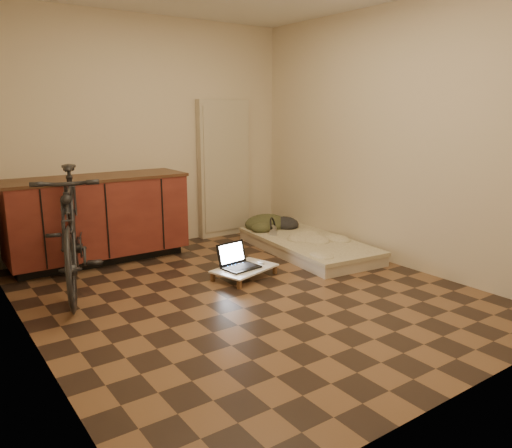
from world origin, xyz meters
TOP-DOWN VIEW (x-y plane):
  - room_shell at (0.00, 0.00)m, footprint 3.50×4.00m
  - cabinets at (-0.75, 1.70)m, footprint 1.84×0.62m
  - appliance_panel at (0.95, 1.94)m, footprint 0.70×0.10m
  - bicycle at (-1.20, 1.00)m, footprint 1.08×1.94m
  - futon at (1.30, 0.71)m, footprint 1.01×1.83m
  - clothing_pile at (1.31, 1.42)m, footprint 0.63×0.54m
  - headphones at (1.14, 1.15)m, footprint 0.35×0.35m
  - lap_desk at (0.21, 0.38)m, footprint 0.68×0.54m
  - laptop at (0.17, 0.43)m, footprint 0.36×0.34m
  - mouse at (0.41, 0.38)m, footprint 0.06×0.09m

SIDE VIEW (x-z plane):
  - futon at x=1.30m, z-range 0.00..0.15m
  - lap_desk at x=0.21m, z-range 0.04..0.14m
  - mouse at x=0.41m, z-range 0.10..0.13m
  - laptop at x=0.17m, z-range 0.04..0.26m
  - headphones at x=1.14m, z-range 0.15..0.32m
  - clothing_pile at x=1.31m, z-range 0.15..0.38m
  - cabinets at x=-0.75m, z-range 0.01..0.92m
  - bicycle at x=-1.20m, z-range 0.00..1.21m
  - appliance_panel at x=0.95m, z-range 0.00..1.70m
  - room_shell at x=0.00m, z-range 0.00..2.60m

